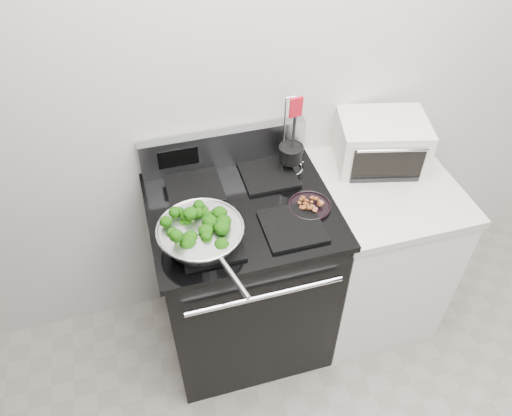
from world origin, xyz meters
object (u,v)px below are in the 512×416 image
object	(u,v)px
gas_range	(243,275)
bacon_plate	(310,204)
utensil_holder	(290,157)
toaster_oven	(381,142)
skillet	(201,234)

from	to	relation	value
gas_range	bacon_plate	distance (m)	0.56
utensil_holder	toaster_oven	xyz separation A→B (m)	(0.43, -0.03, 0.02)
skillet	gas_range	bearing A→B (deg)	23.34
bacon_plate	utensil_holder	distance (m)	0.27
toaster_oven	utensil_holder	bearing A→B (deg)	-170.10
skillet	bacon_plate	bearing A→B (deg)	-5.60
utensil_holder	toaster_oven	distance (m)	0.43
gas_range	utensil_holder	bearing A→B (deg)	33.27
bacon_plate	toaster_oven	xyz separation A→B (m)	(0.43, 0.24, 0.07)
gas_range	bacon_plate	bearing A→B (deg)	-16.12
bacon_plate	utensil_holder	bearing A→B (deg)	89.80
gas_range	bacon_plate	size ratio (longest dim) A/B	6.18
skillet	toaster_oven	distance (m)	0.96
toaster_oven	bacon_plate	bearing A→B (deg)	-137.88
utensil_holder	gas_range	bearing A→B (deg)	-152.86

